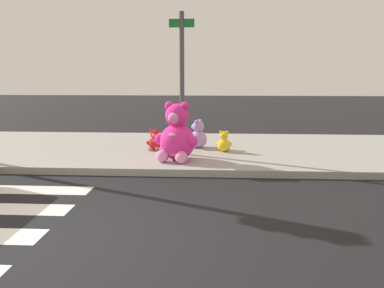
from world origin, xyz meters
name	(u,v)px	position (x,y,z in m)	size (l,w,h in m)	color
ground_plane	(67,248)	(0.00, 0.00, 0.00)	(60.00, 60.00, 0.00)	black
sidewalk	(147,150)	(0.00, 5.20, 0.07)	(28.00, 4.40, 0.15)	#9E9B93
sign_pole	(182,81)	(1.00, 4.40, 1.85)	(0.56, 0.11, 3.20)	#4C4C51
plush_pink_large	(177,137)	(0.92, 3.81, 0.66)	(0.96, 0.90, 1.28)	#F22D93
plush_red	(154,142)	(0.27, 4.82, 0.36)	(0.40, 0.36, 0.52)	red
plush_yellow	(224,143)	(1.98, 4.75, 0.36)	(0.40, 0.35, 0.52)	yellow
plush_lavender	(198,136)	(1.33, 5.18, 0.44)	(0.52, 0.53, 0.72)	#B28CD8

